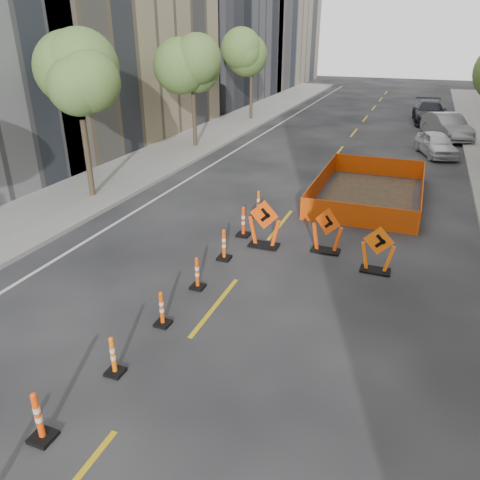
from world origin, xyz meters
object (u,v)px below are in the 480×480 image
at_px(channelizer_7, 243,221).
at_px(channelizer_8, 258,204).
at_px(chevron_sign_left, 264,224).
at_px(chevron_sign_center, 327,230).
at_px(channelizer_2, 38,417).
at_px(parked_car_far, 429,112).
at_px(chevron_sign_right, 378,249).
at_px(channelizer_5, 197,273).
at_px(channelizer_4, 162,309).
at_px(parked_car_mid, 447,126).
at_px(parked_car_near, 436,144).
at_px(channelizer_6, 224,244).
at_px(channelizer_3, 113,356).

xyz_separation_m(channelizer_7, channelizer_8, (-0.11, 1.93, -0.02)).
bearing_deg(chevron_sign_left, chevron_sign_center, 13.54).
height_order(channelizer_7, chevron_sign_center, chevron_sign_center).
bearing_deg(channelizer_2, channelizer_7, 89.03).
bearing_deg(parked_car_far, chevron_sign_right, -97.38).
height_order(channelizer_5, chevron_sign_left, chevron_sign_left).
height_order(chevron_sign_center, chevron_sign_right, chevron_sign_center).
xyz_separation_m(channelizer_8, chevron_sign_right, (4.74, -2.99, 0.21)).
distance_m(channelizer_4, parked_car_far, 31.71).
relative_size(channelizer_4, parked_car_mid, 0.19).
bearing_deg(parked_car_near, channelizer_7, -131.70).
xyz_separation_m(chevron_sign_left, parked_car_far, (4.71, 26.00, -0.02)).
xyz_separation_m(channelizer_4, channelizer_6, (0.01, 3.85, 0.04)).
xyz_separation_m(channelizer_6, parked_car_far, (5.58, 27.36, 0.29)).
distance_m(channelizer_2, channelizer_8, 11.56).
height_order(channelizer_5, channelizer_6, channelizer_6).
height_order(parked_car_near, parked_car_far, parked_car_far).
distance_m(channelizer_2, channelizer_3, 1.94).
bearing_deg(chevron_sign_right, parked_car_mid, 84.29).
height_order(chevron_sign_left, parked_car_mid, chevron_sign_left).
height_order(channelizer_6, parked_car_far, parked_car_far).
distance_m(chevron_sign_right, parked_car_mid, 20.80).
bearing_deg(channelizer_8, parked_car_near, 63.51).
relative_size(channelizer_2, chevron_sign_left, 0.64).
bearing_deg(channelizer_2, chevron_sign_center, 71.62).
height_order(channelizer_6, channelizer_7, channelizer_7).
bearing_deg(chevron_sign_left, chevron_sign_right, -3.56).
height_order(channelizer_5, parked_car_far, parked_car_far).
xyz_separation_m(chevron_sign_center, parked_car_far, (2.71, 25.67, 0.04)).
height_order(chevron_sign_right, parked_car_near, chevron_sign_right).
distance_m(channelizer_5, chevron_sign_center, 4.63).
xyz_separation_m(channelizer_3, chevron_sign_right, (4.61, 6.64, 0.27)).
xyz_separation_m(channelizer_2, chevron_sign_center, (3.12, 9.40, 0.24)).
xyz_separation_m(chevron_sign_left, chevron_sign_center, (2.01, 0.34, -0.06)).
bearing_deg(channelizer_6, channelizer_7, 92.41).
height_order(channelizer_7, parked_car_near, parked_car_near).
height_order(channelizer_6, parked_car_near, parked_car_near).
distance_m(channelizer_5, channelizer_6, 1.93).
xyz_separation_m(channelizer_3, parked_car_far, (5.65, 33.14, 0.34)).
distance_m(channelizer_5, chevron_sign_left, 3.41).
height_order(channelizer_5, parked_car_mid, parked_car_mid).
distance_m(channelizer_4, chevron_sign_right, 6.57).
bearing_deg(parked_car_mid, channelizer_8, -133.34).
distance_m(channelizer_2, channelizer_4, 3.86).
bearing_deg(channelizer_5, channelizer_2, -92.48).
distance_m(channelizer_6, parked_car_near, 17.67).
distance_m(channelizer_4, channelizer_5, 1.93).
distance_m(chevron_sign_center, parked_car_mid, 20.23).
distance_m(channelizer_5, chevron_sign_right, 5.34).
bearing_deg(channelizer_3, parked_car_mid, 76.01).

